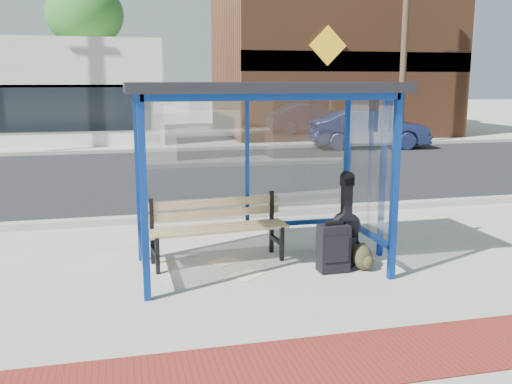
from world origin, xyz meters
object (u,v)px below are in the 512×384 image
object	(u,v)px
parked_car	(369,129)
fire_hydrant	(417,132)
bench	(216,225)
suitcase	(333,248)
backpack	(364,258)
guitar_bag	(346,235)

from	to	relation	value
parked_car	fire_hydrant	distance (m)	3.29
bench	suitcase	world-z (taller)	bench
backpack	suitcase	bearing A→B (deg)	153.47
suitcase	fire_hydrant	bearing A→B (deg)	56.18
fire_hydrant	parked_car	bearing A→B (deg)	-150.56
bench	backpack	distance (m)	2.01
guitar_bag	suitcase	size ratio (longest dim) A/B	1.79
bench	guitar_bag	world-z (taller)	guitar_bag
guitar_bag	backpack	size ratio (longest dim) A/B	3.48
backpack	fire_hydrant	bearing A→B (deg)	36.73
parked_car	fire_hydrant	xyz separation A→B (m)	(2.85, 1.61, -0.30)
bench	suitcase	distance (m)	1.61
bench	suitcase	bearing A→B (deg)	-34.53
backpack	parked_car	world-z (taller)	parked_car
suitcase	backpack	world-z (taller)	suitcase
suitcase	fire_hydrant	xyz separation A→B (m)	(9.12, 14.22, 0.09)
guitar_bag	fire_hydrant	xyz separation A→B (m)	(8.91, 14.12, -0.05)
bench	parked_car	bearing A→B (deg)	52.04
suitcase	fire_hydrant	world-z (taller)	fire_hydrant
bench	parked_car	size ratio (longest dim) A/B	0.46
guitar_bag	backpack	distance (m)	0.37
guitar_bag	parked_car	xyz separation A→B (m)	(6.06, 12.51, 0.26)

